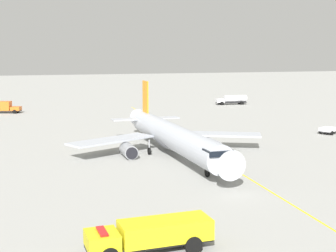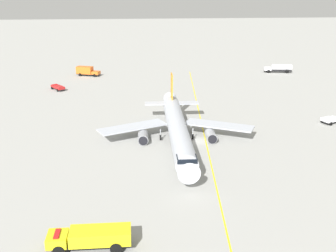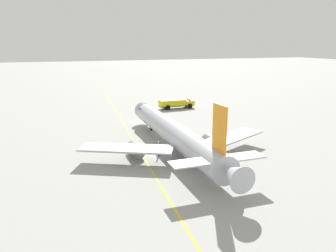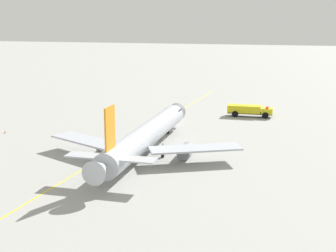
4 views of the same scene
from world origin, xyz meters
name	(u,v)px [view 2 (image 2 of 4)]	position (x,y,z in m)	size (l,w,h in m)	color
ground_plane	(199,141)	(0.00, 0.00, 0.00)	(600.00, 600.00, 0.00)	#9E9E99
airliner_main	(177,129)	(-4.44, 0.06, 2.78)	(32.08, 41.92, 10.55)	#B2B7C1
catering_truck_truck	(87,71)	(-28.30, 64.79, 1.66)	(8.31, 5.06, 3.10)	#232326
ops_pickup_truck	(58,87)	(-34.89, 45.30, 0.81)	(4.73, 5.53, 1.41)	#232326
fire_tender_truck	(91,237)	(-18.32, -34.15, 1.53)	(9.81, 3.10, 2.50)	#232326
pushback_tug_truck	(331,120)	(31.19, 8.69, 0.80)	(4.70, 3.92, 1.30)	#232326
fuel_tanker_truck	(279,68)	(38.41, 64.51, 1.58)	(9.72, 3.84, 2.87)	#232326
taxiway_centreline	(206,142)	(1.26, -0.35, 0.00)	(12.47, 137.55, 0.01)	yellow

